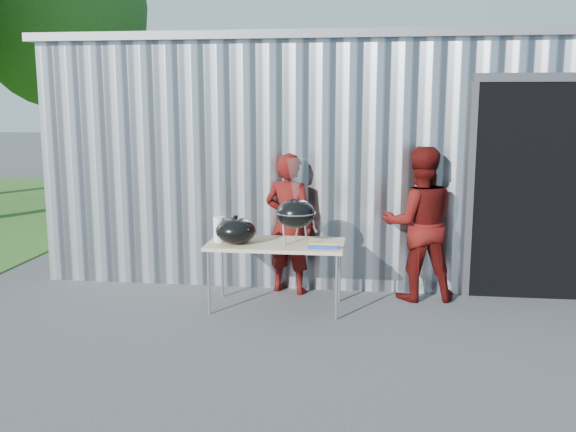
# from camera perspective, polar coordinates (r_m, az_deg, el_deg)

# --- Properties ---
(ground) EXTENTS (80.00, 80.00, 0.00)m
(ground) POSITION_cam_1_polar(r_m,az_deg,el_deg) (6.39, -1.30, -10.78)
(ground) COLOR #404042
(building) EXTENTS (8.20, 6.20, 3.10)m
(building) POSITION_cam_1_polar(r_m,az_deg,el_deg) (10.52, 7.46, 6.00)
(building) COLOR silver
(building) RESTS_ON ground
(tree_far) EXTENTS (4.14, 4.14, 6.86)m
(tree_far) POSITION_cam_1_polar(r_m,az_deg,el_deg) (16.79, -19.76, 17.05)
(tree_far) COLOR #442D19
(tree_far) RESTS_ON ground
(folding_table) EXTENTS (1.50, 0.75, 0.75)m
(folding_table) POSITION_cam_1_polar(r_m,az_deg,el_deg) (7.09, -1.07, -2.68)
(folding_table) COLOR tan
(folding_table) RESTS_ON ground
(kettle_grill) EXTENTS (0.43, 0.43, 0.93)m
(kettle_grill) POSITION_cam_1_polar(r_m,az_deg,el_deg) (6.93, 0.68, 0.91)
(kettle_grill) COLOR black
(kettle_grill) RESTS_ON folding_table
(grill_lid) EXTENTS (0.44, 0.44, 0.32)m
(grill_lid) POSITION_cam_1_polar(r_m,az_deg,el_deg) (7.03, -4.66, -1.30)
(grill_lid) COLOR black
(grill_lid) RESTS_ON folding_table
(paper_towels) EXTENTS (0.12, 0.12, 0.28)m
(paper_towels) POSITION_cam_1_polar(r_m,az_deg,el_deg) (7.12, -6.16, -1.20)
(paper_towels) COLOR white
(paper_towels) RESTS_ON folding_table
(white_tub) EXTENTS (0.20, 0.15, 0.10)m
(white_tub) POSITION_cam_1_polar(r_m,az_deg,el_deg) (7.37, -5.06, -1.50)
(white_tub) COLOR white
(white_tub) RESTS_ON folding_table
(foil_box) EXTENTS (0.32, 0.05, 0.06)m
(foil_box) POSITION_cam_1_polar(r_m,az_deg,el_deg) (6.77, 3.13, -2.69)
(foil_box) COLOR #1A3CAC
(foil_box) RESTS_ON folding_table
(person_cook) EXTENTS (0.71, 0.57, 1.69)m
(person_cook) POSITION_cam_1_polar(r_m,az_deg,el_deg) (7.67, 0.09, -0.67)
(person_cook) COLOR #480B09
(person_cook) RESTS_ON ground
(person_bystander) EXTENTS (0.96, 0.79, 1.78)m
(person_bystander) POSITION_cam_1_polar(r_m,az_deg,el_deg) (7.55, 11.59, -0.68)
(person_bystander) COLOR #480B09
(person_bystander) RESTS_ON ground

